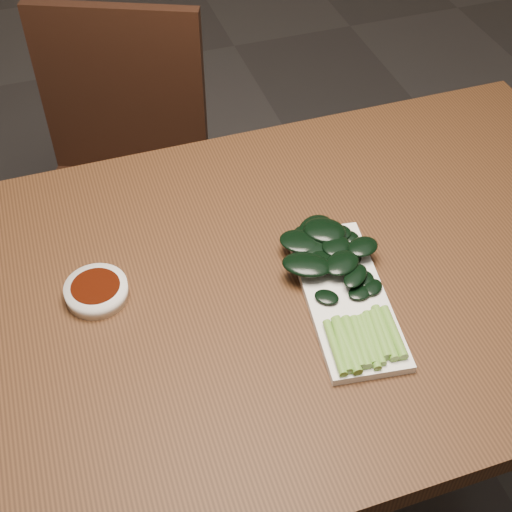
% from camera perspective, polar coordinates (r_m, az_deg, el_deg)
% --- Properties ---
extents(ground, '(6.00, 6.00, 0.00)m').
position_cam_1_polar(ground, '(1.79, 0.38, -18.40)').
color(ground, '#2F2C2C').
rests_on(ground, ground).
extents(table, '(1.40, 0.80, 0.75)m').
position_cam_1_polar(table, '(1.21, 0.54, -4.43)').
color(table, '#412512').
rests_on(table, ground).
extents(chair_far, '(0.52, 0.52, 0.89)m').
position_cam_1_polar(chair_far, '(1.78, -10.61, 5.81)').
color(chair_far, black).
rests_on(chair_far, ground).
extents(sauce_bowl, '(0.10, 0.10, 0.03)m').
position_cam_1_polar(sauce_bowl, '(1.16, -12.64, -2.74)').
color(sauce_bowl, white).
rests_on(sauce_bowl, table).
extents(serving_plate, '(0.17, 0.32, 0.01)m').
position_cam_1_polar(serving_plate, '(1.14, 7.15, -3.22)').
color(serving_plate, white).
rests_on(serving_plate, table).
extents(gai_lan, '(0.18, 0.34, 0.03)m').
position_cam_1_polar(gai_lan, '(1.15, 6.18, -0.95)').
color(gai_lan, '#6BA137').
rests_on(gai_lan, serving_plate).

